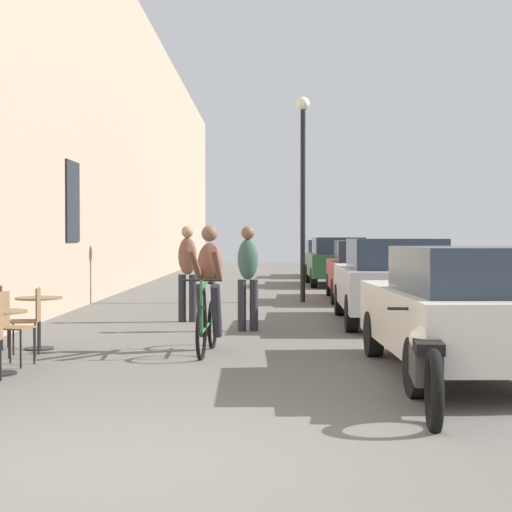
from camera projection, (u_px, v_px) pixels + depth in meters
The scene contains 15 objects.
ground_plane at pixel (134, 464), 5.45m from camera, with size 88.00×88.00×0.00m, color #5B5954.
building_facade_left at pixel (87, 113), 19.38m from camera, with size 0.54×68.00×9.12m.
cafe_chair_mid_toward_wall at pixel (9, 323), 9.62m from camera, with size 0.45×0.45×0.89m.
cafe_table_far at pixel (39, 312), 11.04m from camera, with size 0.64×0.64×0.72m.
cafe_chair_far_toward_street at pixel (30, 317), 10.36m from camera, with size 0.43×0.43×0.89m.
cyclist_on_bicycle at pixel (208, 292), 10.78m from camera, with size 0.52×1.76×1.74m.
pedestrian_near at pixel (248, 272), 13.18m from camera, with size 0.37×0.28×1.73m.
pedestrian_mid at pixel (187, 268), 14.63m from camera, with size 0.37×0.28×1.76m.
street_lamp at pixel (303, 172), 19.06m from camera, with size 0.32×0.32×4.90m.
parked_car_nearest at pixel (463, 309), 8.92m from camera, with size 1.80×4.10×1.45m.
parked_car_second at pixel (391, 280), 14.30m from camera, with size 1.90×4.33×1.53m.
parked_car_third at pixel (365, 269), 19.60m from camera, with size 1.87×4.19×1.47m.
parked_car_fourth at pixel (337, 261), 25.76m from camera, with size 1.85×4.36×1.55m.
parked_car_fifth at pixel (325, 258), 31.55m from camera, with size 1.75×4.08×1.45m.
parked_motorcycle at pixel (426, 365), 7.15m from camera, with size 0.62×2.14×0.92m.
Camera 1 is at (0.91, -5.41, 1.54)m, focal length 56.12 mm.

